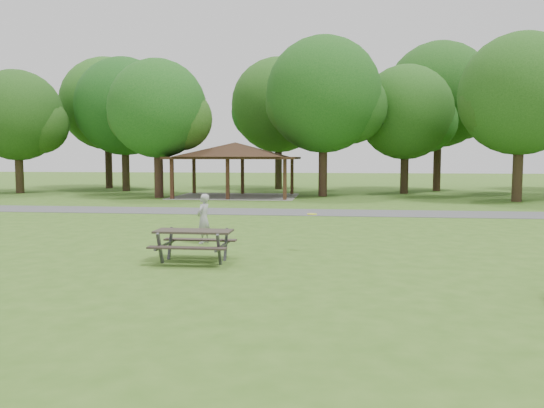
{
  "coord_description": "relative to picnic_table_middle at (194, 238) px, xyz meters",
  "views": [
    {
      "loc": [
        2.98,
        -12.16,
        2.75
      ],
      "look_at": [
        1.0,
        4.0,
        1.3
      ],
      "focal_mm": 35.0,
      "sensor_mm": 36.0,
      "label": 1
    }
  ],
  "objects": [
    {
      "name": "tree_deep_a",
      "position": [
        -16.18,
        31.32,
        6.49
      ],
      "size": [
        8.4,
        8.0,
        11.38
      ],
      "color": "black",
      "rests_on": "ground"
    },
    {
      "name": "ground",
      "position": [
        0.72,
        -1.21,
        -0.64
      ],
      "size": [
        160.0,
        160.0,
        0.0
      ],
      "primitive_type": "plane",
      "color": "#39621C",
      "rests_on": "ground"
    },
    {
      "name": "tree_row_f",
      "position": [
        8.81,
        27.32,
        5.2
      ],
      "size": [
        7.35,
        7.0,
        9.55
      ],
      "color": "black",
      "rests_on": "ground"
    },
    {
      "name": "tree_row_b",
      "position": [
        -20.19,
        24.32,
        5.02
      ],
      "size": [
        7.14,
        6.8,
        9.28
      ],
      "color": "#302215",
      "rests_on": "ground"
    },
    {
      "name": "picnic_table_middle",
      "position": [
        0.0,
        0.0,
        0.0
      ],
      "size": [
        2.0,
        1.63,
        0.87
      ],
      "color": "#2E2821",
      "rests_on": "ground"
    },
    {
      "name": "tree_row_g",
      "position": [
        14.82,
        20.82,
        5.69
      ],
      "size": [
        7.77,
        7.4,
        10.25
      ],
      "color": "black",
      "rests_on": "ground"
    },
    {
      "name": "asphalt_path",
      "position": [
        0.72,
        12.79,
        -0.63
      ],
      "size": [
        120.0,
        3.2,
        0.02
      ],
      "primitive_type": "cube",
      "color": "#4D4D4F",
      "rests_on": "ground"
    },
    {
      "name": "tree_row_d",
      "position": [
        -8.19,
        21.32,
        5.13
      ],
      "size": [
        6.93,
        6.6,
        9.27
      ],
      "color": "#301D15",
      "rests_on": "ground"
    },
    {
      "name": "tree_deep_c",
      "position": [
        11.83,
        30.82,
        6.8
      ],
      "size": [
        8.82,
        8.4,
        11.9
      ],
      "color": "#321E16",
      "rests_on": "ground"
    },
    {
      "name": "frisbee_in_flight",
      "position": [
        3.0,
        1.82,
        0.47
      ],
      "size": [
        0.35,
        0.35,
        0.02
      ],
      "color": "yellow",
      "rests_on": "ground"
    },
    {
      "name": "tree_row_c",
      "position": [
        -13.18,
        27.82,
        5.9
      ],
      "size": [
        8.19,
        7.8,
        10.67
      ],
      "color": "black",
      "rests_on": "ground"
    },
    {
      "name": "pavilion",
      "position": [
        -3.28,
        22.79,
        2.42
      ],
      "size": [
        8.6,
        7.01,
        3.76
      ],
      "color": "#3C2016",
      "rests_on": "ground"
    },
    {
      "name": "tree_deep_b",
      "position": [
        -1.18,
        31.82,
        6.25
      ],
      "size": [
        8.4,
        8.0,
        11.13
      ],
      "color": "black",
      "rests_on": "ground"
    },
    {
      "name": "frisbee_thrower",
      "position": [
        -0.5,
        2.98,
        0.15
      ],
      "size": [
        0.53,
        0.66,
        1.58
      ],
      "primitive_type": "imported",
      "rotation": [
        0.0,
        0.0,
        -1.86
      ],
      "color": "#9C9C9F",
      "rests_on": "ground"
    },
    {
      "name": "tree_row_e",
      "position": [
        2.82,
        23.82,
        6.14
      ],
      "size": [
        8.4,
        8.0,
        11.02
      ],
      "color": "#311F15",
      "rests_on": "ground"
    }
  ]
}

